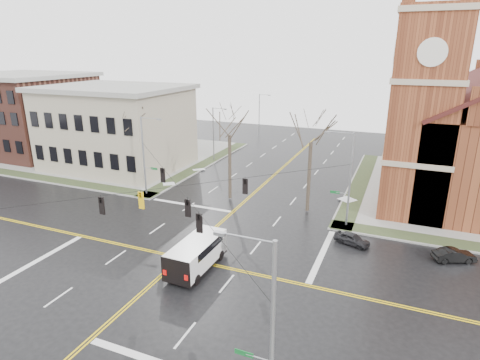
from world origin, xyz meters
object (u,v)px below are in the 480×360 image
at_px(streetlight_north_b, 260,113).
at_px(tree_nw_near, 230,131).
at_px(signal_pole_se, 269,329).
at_px(tree_nw_far, 131,127).
at_px(cargo_van, 198,251).
at_px(tree_ne, 311,138).
at_px(parked_car_b, 454,255).
at_px(signal_pole_ne, 348,177).
at_px(streetlight_north_a, 214,132).
at_px(signal_pole_nw, 145,154).
at_px(parked_car_a, 352,239).

xyz_separation_m(streetlight_north_b, tree_nw_near, (8.83, -34.10, 3.41)).
height_order(signal_pole_se, tree_nw_far, tree_nw_far).
relative_size(cargo_van, tree_ne, 0.56).
distance_m(cargo_van, parked_car_b, 20.44).
distance_m(signal_pole_ne, streetlight_north_b, 42.61).
bearing_deg(streetlight_north_a, tree_nw_far, -106.54).
bearing_deg(streetlight_north_b, signal_pole_se, -69.73).
distance_m(signal_pole_ne, parked_car_b, 10.77).
relative_size(tree_nw_far, tree_ne, 0.93).
bearing_deg(parked_car_b, streetlight_north_b, 13.27).
bearing_deg(cargo_van, signal_pole_nw, 138.34).
bearing_deg(tree_nw_far, streetlight_north_a, 73.46).
relative_size(parked_car_b, tree_nw_near, 0.30).
bearing_deg(tree_nw_far, tree_nw_near, 0.03).
relative_size(streetlight_north_b, tree_nw_far, 0.79).
distance_m(cargo_van, parked_car_a, 13.59).
xyz_separation_m(signal_pole_se, tree_nw_far, (-26.16, 25.40, 2.43)).
bearing_deg(signal_pole_ne, streetlight_north_a, 143.10).
xyz_separation_m(signal_pole_nw, streetlight_north_b, (0.67, 36.50, -0.48)).
height_order(signal_pole_se, cargo_van, signal_pole_se).
distance_m(cargo_van, tree_nw_near, 16.47).
distance_m(signal_pole_nw, signal_pole_se, 32.28).
relative_size(signal_pole_nw, streetlight_north_b, 1.12).
xyz_separation_m(cargo_van, tree_ne, (5.16, 14.34, 6.55)).
distance_m(streetlight_north_b, tree_nw_near, 35.39).
relative_size(signal_pole_se, tree_ne, 0.82).
relative_size(streetlight_north_a, tree_ne, 0.73).
distance_m(signal_pole_nw, tree_nw_near, 10.23).
bearing_deg(streetlight_north_b, tree_nw_near, -75.48).
bearing_deg(signal_pole_se, signal_pole_ne, 90.00).
bearing_deg(signal_pole_se, streetlight_north_b, 110.27).
xyz_separation_m(parked_car_b, tree_nw_near, (-22.31, 5.94, 7.34)).
height_order(signal_pole_nw, streetlight_north_b, signal_pole_nw).
height_order(signal_pole_ne, parked_car_b, signal_pole_ne).
bearing_deg(streetlight_north_b, tree_nw_far, -97.00).
relative_size(signal_pole_ne, signal_pole_se, 1.00).
distance_m(signal_pole_ne, tree_ne, 5.52).
bearing_deg(signal_pole_se, tree_ne, 99.39).
bearing_deg(tree_ne, streetlight_north_b, 117.39).
height_order(parked_car_a, tree_ne, tree_ne).
bearing_deg(cargo_van, parked_car_b, 26.07).
bearing_deg(streetlight_north_a, signal_pole_nw, -92.32).
distance_m(signal_pole_se, streetlight_north_a, 45.20).
height_order(signal_pole_ne, cargo_van, signal_pole_ne).
distance_m(streetlight_north_b, cargo_van, 50.44).
bearing_deg(streetlight_north_b, parked_car_b, -52.12).
height_order(streetlight_north_b, parked_car_b, streetlight_north_b).
bearing_deg(signal_pole_nw, tree_ne, 6.50).
distance_m(parked_car_b, tree_nw_far, 36.47).
height_order(streetlight_north_a, tree_nw_far, tree_nw_far).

